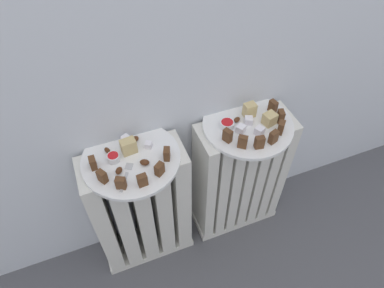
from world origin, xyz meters
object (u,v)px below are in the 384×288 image
(radiator_right, at_px, (239,178))
(jam_bowl_right, at_px, (227,124))
(plate_right, at_px, (248,125))
(jam_bowl_left, at_px, (113,157))
(radiator_left, at_px, (142,210))
(fork, at_px, (126,175))
(plate_left, at_px, (131,159))

(radiator_right, relative_size, jam_bowl_right, 12.19)
(plate_right, distance_m, jam_bowl_left, 0.43)
(radiator_left, xyz_separation_m, plate_right, (0.38, 0.00, 0.29))
(radiator_right, distance_m, plate_right, 0.29)
(radiator_right, distance_m, fork, 0.51)
(plate_right, xyz_separation_m, fork, (-0.41, -0.06, 0.01))
(jam_bowl_right, height_order, fork, jam_bowl_right)
(radiator_right, bearing_deg, jam_bowl_right, 170.30)
(jam_bowl_right, bearing_deg, radiator_right, -9.70)
(jam_bowl_right, bearing_deg, plate_left, -177.84)
(plate_right, bearing_deg, fork, -171.89)
(radiator_left, xyz_separation_m, jam_bowl_left, (-0.05, 0.01, 0.30))
(plate_right, bearing_deg, jam_bowl_right, 170.30)
(plate_right, distance_m, fork, 0.42)
(plate_right, relative_size, jam_bowl_right, 6.44)
(radiator_left, relative_size, jam_bowl_left, 14.80)
(radiator_left, bearing_deg, plate_left, 146.31)
(jam_bowl_left, distance_m, fork, 0.07)
(plate_right, bearing_deg, radiator_right, 90.00)
(radiator_left, distance_m, fork, 0.30)
(jam_bowl_left, bearing_deg, plate_left, -8.57)
(plate_left, bearing_deg, jam_bowl_left, 171.43)
(radiator_left, distance_m, radiator_right, 0.38)
(radiator_left, bearing_deg, plate_right, 0.00)
(plate_right, xyz_separation_m, jam_bowl_left, (-0.43, 0.01, 0.02))
(radiator_right, bearing_deg, fork, -171.89)
(plate_left, height_order, plate_right, same)
(radiator_left, distance_m, plate_right, 0.48)
(plate_right, bearing_deg, radiator_left, -180.00)
(jam_bowl_left, bearing_deg, radiator_right, -0.96)
(radiator_right, xyz_separation_m, plate_right, (0.00, -0.00, 0.29))
(plate_right, height_order, jam_bowl_left, jam_bowl_left)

